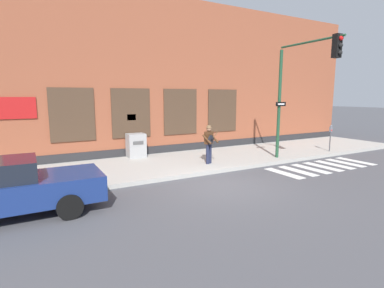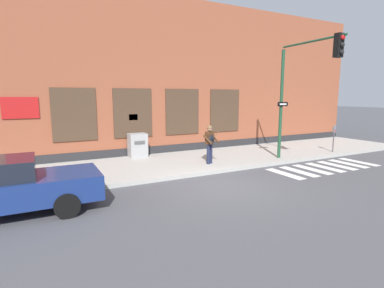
% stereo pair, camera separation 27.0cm
% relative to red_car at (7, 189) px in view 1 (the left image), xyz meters
% --- Properties ---
extents(ground_plane, '(160.00, 160.00, 0.00)m').
position_rel_red_car_xyz_m(ground_plane, '(6.50, -0.43, -0.77)').
color(ground_plane, '#4C4C51').
extents(sidewalk, '(28.00, 4.55, 0.16)m').
position_rel_red_car_xyz_m(sidewalk, '(6.50, 3.36, -0.69)').
color(sidewalk, '#ADAAA3').
rests_on(sidewalk, ground).
extents(building_backdrop, '(28.00, 4.06, 8.14)m').
position_rel_red_car_xyz_m(building_backdrop, '(6.50, 7.63, 3.29)').
color(building_backdrop, brown).
rests_on(building_backdrop, ground).
extents(crosswalk, '(5.20, 1.90, 0.01)m').
position_rel_red_car_xyz_m(crosswalk, '(12.04, -0.22, -0.76)').
color(crosswalk, silver).
rests_on(crosswalk, ground).
extents(red_car, '(4.61, 2.01, 1.53)m').
position_rel_red_car_xyz_m(red_car, '(0.00, 0.00, 0.00)').
color(red_car, navy).
rests_on(red_car, ground).
extents(busker, '(0.78, 0.66, 1.70)m').
position_rel_red_car_xyz_m(busker, '(7.56, 2.21, 0.36)').
color(busker, '#1E233D').
rests_on(busker, sidewalk).
extents(traffic_light, '(0.60, 3.35, 5.30)m').
position_rel_red_car_xyz_m(traffic_light, '(11.18, 0.54, 3.06)').
color(traffic_light, '#1E472D').
rests_on(traffic_light, sidewalk).
extents(parking_meter, '(0.13, 0.11, 1.44)m').
position_rel_red_car_xyz_m(parking_meter, '(14.93, 1.60, 0.33)').
color(parking_meter, '#47474C').
rests_on(parking_meter, sidewalk).
extents(utility_box, '(0.86, 0.70, 1.17)m').
position_rel_red_car_xyz_m(utility_box, '(5.19, 5.18, -0.03)').
color(utility_box, '#9E9E9E').
rests_on(utility_box, sidewalk).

